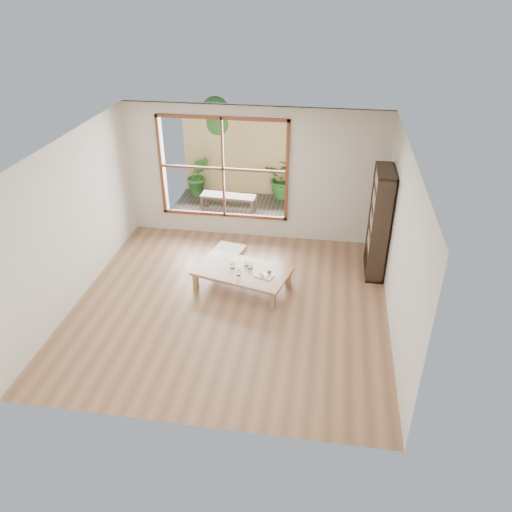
{
  "coord_description": "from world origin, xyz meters",
  "views": [
    {
      "loc": [
        1.42,
        -6.46,
        4.76
      ],
      "look_at": [
        0.31,
        0.67,
        0.55
      ],
      "focal_mm": 35.0,
      "sensor_mm": 36.0,
      "label": 1
    }
  ],
  "objects_px": {
    "low_table": "(242,272)",
    "bookshelf": "(379,223)",
    "food_tray": "(265,275)",
    "garden_bench": "(228,198)"
  },
  "relations": [
    {
      "from": "bookshelf",
      "to": "food_tray",
      "type": "bearing_deg",
      "value": -151.37
    },
    {
      "from": "bookshelf",
      "to": "garden_bench",
      "type": "bearing_deg",
      "value": 146.47
    },
    {
      "from": "low_table",
      "to": "food_tray",
      "type": "bearing_deg",
      "value": -1.4
    },
    {
      "from": "low_table",
      "to": "garden_bench",
      "type": "relative_size",
      "value": 1.41
    },
    {
      "from": "garden_bench",
      "to": "low_table",
      "type": "bearing_deg",
      "value": -70.08
    },
    {
      "from": "low_table",
      "to": "bookshelf",
      "type": "xyz_separation_m",
      "value": [
        2.23,
        0.88,
        0.66
      ]
    },
    {
      "from": "garden_bench",
      "to": "food_tray",
      "type": "bearing_deg",
      "value": -63.77
    },
    {
      "from": "food_tray",
      "to": "low_table",
      "type": "bearing_deg",
      "value": -178.45
    },
    {
      "from": "garden_bench",
      "to": "bookshelf",
      "type": "bearing_deg",
      "value": -29.62
    },
    {
      "from": "bookshelf",
      "to": "garden_bench",
      "type": "height_order",
      "value": "bookshelf"
    }
  ]
}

